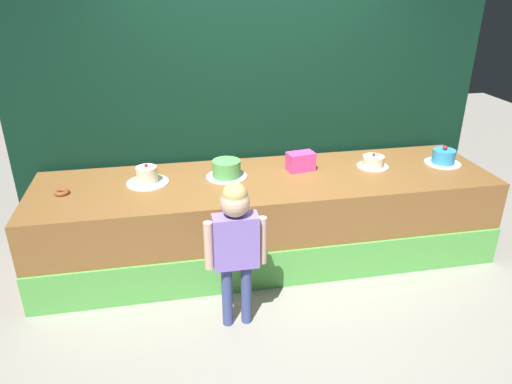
{
  "coord_description": "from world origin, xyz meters",
  "views": [
    {
      "loc": [
        -0.8,
        -3.13,
        2.33
      ],
      "look_at": [
        -0.13,
        0.31,
        0.73
      ],
      "focal_mm": 33.39,
      "sensor_mm": 36.0,
      "label": 1
    }
  ],
  "objects": [
    {
      "name": "curtain_backdrop",
      "position": [
        0.0,
        1.13,
        1.58
      ],
      "size": [
        4.34,
        0.08,
        3.16
      ],
      "primitive_type": "cube",
      "color": "black",
      "rests_on": "ground_plane"
    },
    {
      "name": "cake_center_right",
      "position": [
        0.99,
        0.59,
        0.8
      ],
      "size": [
        0.29,
        0.29,
        0.13
      ],
      "color": "silver",
      "rests_on": "stage_platform"
    },
    {
      "name": "cake_far_left",
      "position": [
        -0.99,
        0.6,
        0.81
      ],
      "size": [
        0.35,
        0.35,
        0.17
      ],
      "color": "white",
      "rests_on": "stage_platform"
    },
    {
      "name": "cake_far_right",
      "position": [
        1.66,
        0.54,
        0.81
      ],
      "size": [
        0.33,
        0.33,
        0.18
      ],
      "color": "silver",
      "rests_on": "stage_platform"
    },
    {
      "name": "stage_platform",
      "position": [
        0.0,
        0.51,
        0.37
      ],
      "size": [
        3.9,
        1.05,
        0.75
      ],
      "color": "brown",
      "rests_on": "ground_plane"
    },
    {
      "name": "donut",
      "position": [
        -1.66,
        0.5,
        0.77
      ],
      "size": [
        0.12,
        0.12,
        0.03
      ],
      "primitive_type": "torus",
      "color": "brown",
      "rests_on": "stage_platform"
    },
    {
      "name": "ground_plane",
      "position": [
        0.0,
        0.0,
        0.0
      ],
      "size": [
        12.0,
        12.0,
        0.0
      ],
      "primitive_type": "plane",
      "color": "gray"
    },
    {
      "name": "child_figure",
      "position": [
        -0.4,
        -0.37,
        0.72
      ],
      "size": [
        0.43,
        0.2,
        1.12
      ],
      "color": "#3F4C8C",
      "rests_on": "ground_plane"
    },
    {
      "name": "cake_center_left",
      "position": [
        -0.33,
        0.6,
        0.82
      ],
      "size": [
        0.35,
        0.35,
        0.15
      ],
      "color": "silver",
      "rests_on": "stage_platform"
    },
    {
      "name": "pink_box",
      "position": [
        0.33,
        0.64,
        0.83
      ],
      "size": [
        0.25,
        0.18,
        0.16
      ],
      "primitive_type": "cube",
      "rotation": [
        0.0,
        0.0,
        0.16
      ],
      "color": "#F945A5",
      "rests_on": "stage_platform"
    }
  ]
}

